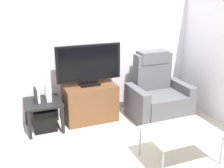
% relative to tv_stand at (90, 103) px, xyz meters
% --- Properties ---
extents(ground_plane, '(6.40, 6.40, 0.00)m').
position_rel_tv_stand_xyz_m(ground_plane, '(0.10, -0.83, -0.30)').
color(ground_plane, beige).
extents(wall_back, '(6.40, 0.06, 2.60)m').
position_rel_tv_stand_xyz_m(wall_back, '(0.10, 0.30, 1.00)').
color(wall_back, silver).
rests_on(wall_back, ground).
extents(tv_stand, '(0.83, 0.48, 0.60)m').
position_rel_tv_stand_xyz_m(tv_stand, '(0.00, 0.00, 0.00)').
color(tv_stand, brown).
rests_on(tv_stand, ground).
extents(television, '(1.04, 0.20, 0.66)m').
position_rel_tv_stand_xyz_m(television, '(0.00, 0.02, 0.65)').
color(television, black).
rests_on(television, tv_stand).
extents(recliner_armchair, '(0.98, 0.78, 1.08)m').
position_rel_tv_stand_xyz_m(recliner_armchair, '(1.11, -0.25, 0.07)').
color(recliner_armchair, '#515156').
rests_on(recliner_armchair, ground).
extents(side_table, '(0.54, 0.54, 0.46)m').
position_rel_tv_stand_xyz_m(side_table, '(-0.76, -0.05, 0.09)').
color(side_table, black).
rests_on(side_table, ground).
extents(subwoofer_box, '(0.34, 0.34, 0.34)m').
position_rel_tv_stand_xyz_m(subwoofer_box, '(-0.76, -0.05, -0.13)').
color(subwoofer_box, black).
rests_on(subwoofer_box, ground).
extents(book_leftmost, '(0.03, 0.11, 0.24)m').
position_rel_tv_stand_xyz_m(book_leftmost, '(-0.86, -0.07, 0.28)').
color(book_leftmost, '#262626').
rests_on(book_leftmost, side_table).
extents(book_middle, '(0.03, 0.12, 0.22)m').
position_rel_tv_stand_xyz_m(book_middle, '(-0.82, -0.07, 0.27)').
color(book_middle, white).
rests_on(book_middle, side_table).
extents(game_console, '(0.07, 0.20, 0.27)m').
position_rel_tv_stand_xyz_m(game_console, '(-0.67, -0.04, 0.30)').
color(game_console, white).
rests_on(game_console, side_table).
extents(coffee_table, '(0.90, 0.60, 0.42)m').
position_rel_tv_stand_xyz_m(coffee_table, '(0.69, -1.51, 0.09)').
color(coffee_table, '#B2C6C1').
rests_on(coffee_table, ground).
extents(cell_phone, '(0.08, 0.15, 0.01)m').
position_rel_tv_stand_xyz_m(cell_phone, '(0.61, -1.58, 0.12)').
color(cell_phone, '#B7B7BC').
rests_on(cell_phone, coffee_table).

